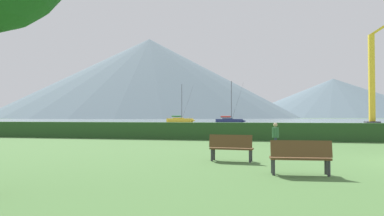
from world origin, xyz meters
TOP-DOWN VIEW (x-y plane):
  - harbor_water at (0.00, 137.00)m, footprint 320.00×246.00m
  - hedge_line at (0.00, 11.00)m, footprint 80.00×1.20m
  - sailboat_slip_2 at (-28.73, 77.58)m, footprint 7.83×2.75m
  - sailboat_slip_5 at (-14.73, 70.03)m, footprint 7.25×2.87m
  - park_bench_near_path at (-4.89, -3.00)m, footprint 1.64×0.61m
  - park_bench_under_tree at (-7.04, -0.49)m, footprint 1.55×0.59m
  - person_seated_viewer at (-5.38, 6.59)m, footprint 0.36×0.57m
  - dock_crane at (10.49, 47.13)m, footprint 8.36×2.00m
  - distant_hill_west_ridge at (65.29, 405.95)m, footprint 220.46×220.46m
  - distant_hill_central_peak at (-121.71, 318.76)m, footprint 290.32×290.32m

SIDE VIEW (x-z plane):
  - harbor_water at x=0.00m, z-range 0.00..0.00m
  - park_bench_under_tree at x=-7.04m, z-range 0.05..1.00m
  - park_bench_near_path at x=-4.89m, z-range 0.06..1.01m
  - hedge_line at x=0.00m, z-range 0.00..1.17m
  - sailboat_slip_5 at x=-14.73m, z-range -4.39..5.59m
  - sailboat_slip_2 at x=-28.73m, z-range -4.42..5.71m
  - person_seated_viewer at x=-5.38m, z-range 0.06..1.31m
  - dock_crane at x=10.49m, z-range -2.99..16.33m
  - distant_hill_west_ridge at x=65.29m, z-range 0.00..43.96m
  - distant_hill_central_peak at x=-121.71m, z-range 0.00..78.74m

